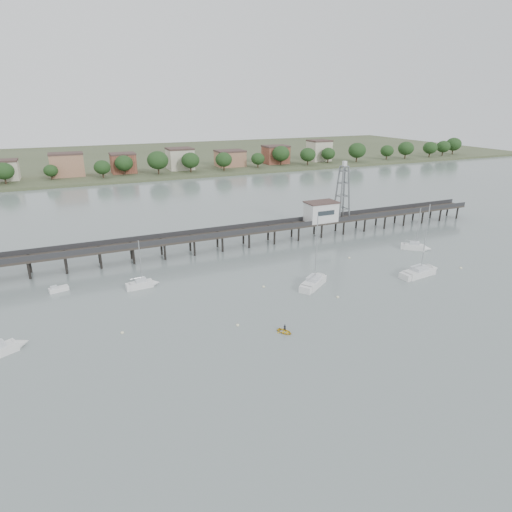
{
  "coord_description": "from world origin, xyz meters",
  "views": [
    {
      "loc": [
        -35.19,
        -34.31,
        34.45
      ],
      "look_at": [
        -1.73,
        42.0,
        4.0
      ],
      "focal_mm": 30.0,
      "sensor_mm": 36.0,
      "label": 1
    }
  ],
  "objects": [
    {
      "name": "lattice_tower",
      "position": [
        31.5,
        60.0,
        11.1
      ],
      "size": [
        3.2,
        3.2,
        15.5
      ],
      "color": "slate",
      "rests_on": "ground"
    },
    {
      "name": "sailboat_e",
      "position": [
        40.71,
        40.22,
        0.66
      ],
      "size": [
        6.19,
        5.6,
        10.89
      ],
      "rotation": [
        0.0,
        0.0,
        -0.69
      ],
      "color": "white",
      "rests_on": "ground"
    },
    {
      "name": "sailboat_d",
      "position": [
        30.76,
        27.75,
        0.63
      ],
      "size": [
        10.14,
        4.15,
        16.1
      ],
      "rotation": [
        0.0,
        0.0,
        0.13
      ],
      "color": "white",
      "rests_on": "ground"
    },
    {
      "name": "yellow_dinghy",
      "position": [
        -7.34,
        18.0,
        0.0
      ],
      "size": [
        1.85,
        1.35,
        2.55
      ],
      "primitive_type": "imported",
      "rotation": [
        0.0,
        0.0,
        0.51
      ],
      "color": "yellow",
      "rests_on": "ground"
    },
    {
      "name": "ground_plane",
      "position": [
        0.0,
        0.0,
        0.0
      ],
      "size": [
        500.0,
        500.0,
        0.0
      ],
      "primitive_type": "plane",
      "color": "gray",
      "rests_on": "ground"
    },
    {
      "name": "sailboat_a",
      "position": [
        -47.1,
        29.22,
        0.65
      ],
      "size": [
        7.4,
        5.02,
        12.0
      ],
      "rotation": [
        0.0,
        0.0,
        0.45
      ],
      "color": "white",
      "rests_on": "ground"
    },
    {
      "name": "far_shore",
      "position": [
        0.36,
        239.58,
        0.95
      ],
      "size": [
        500.0,
        170.0,
        10.4
      ],
      "color": "#475133",
      "rests_on": "ground"
    },
    {
      "name": "pier",
      "position": [
        0.0,
        60.0,
        3.79
      ],
      "size": [
        150.0,
        5.0,
        5.5
      ],
      "color": "#2D2823",
      "rests_on": "ground"
    },
    {
      "name": "pier_building",
      "position": [
        25.0,
        60.0,
        6.67
      ],
      "size": [
        8.4,
        5.4,
        5.3
      ],
      "color": "silver",
      "rests_on": "ground"
    },
    {
      "name": "mooring_buoys",
      "position": [
        3.78,
        30.1,
        0.08
      ],
      "size": [
        71.8,
        19.52,
        0.39
      ],
      "color": "#F4F2BE",
      "rests_on": "ground"
    },
    {
      "name": "dinghy_occupant",
      "position": [
        -7.34,
        18.0,
        0.0
      ],
      "size": [
        0.7,
        1.25,
        0.28
      ],
      "primitive_type": "imported",
      "rotation": [
        0.0,
        0.0,
        2.91
      ],
      "color": "black",
      "rests_on": "ground"
    },
    {
      "name": "sailboat_b",
      "position": [
        -24.37,
        44.51,
        0.66
      ],
      "size": [
        6.05,
        2.24,
        10.02
      ],
      "rotation": [
        0.0,
        0.0,
        0.09
      ],
      "color": "white",
      "rests_on": "ground"
    },
    {
      "name": "sailboat_c",
      "position": [
        7.43,
        32.65,
        0.63
      ],
      "size": [
        9.0,
        7.45,
        15.01
      ],
      "rotation": [
        0.0,
        0.0,
        0.62
      ],
      "color": "white",
      "rests_on": "ground"
    },
    {
      "name": "white_tender",
      "position": [
        -39.95,
        49.19,
        0.42
      ],
      "size": [
        3.72,
        2.18,
        1.36
      ],
      "rotation": [
        0.0,
        0.0,
        0.22
      ],
      "color": "white",
      "rests_on": "ground"
    }
  ]
}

